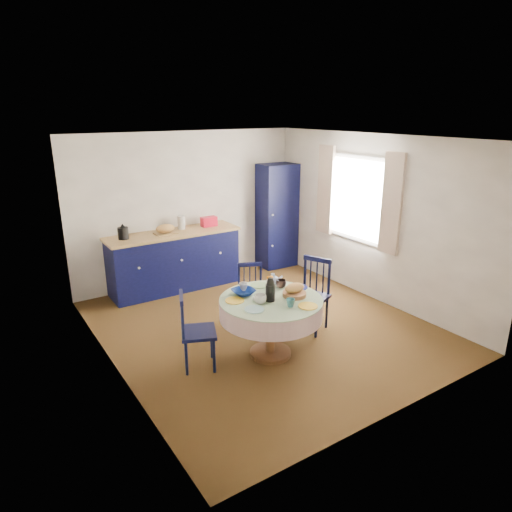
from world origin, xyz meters
The scene contains 17 objects.
floor centered at (0.00, 0.00, 0.00)m, with size 4.50×4.50×0.00m, color black.
ceiling centered at (0.00, 0.00, 2.50)m, with size 4.50×4.50×0.00m, color white.
wall_back centered at (0.00, 2.25, 1.25)m, with size 4.00×0.02×2.50m, color white.
wall_left centered at (-2.00, 0.00, 1.25)m, with size 0.02×4.50×2.50m, color white.
wall_right centered at (2.00, 0.00, 1.25)m, with size 0.02×4.50×2.50m, color white.
window centered at (1.95, 0.30, 1.52)m, with size 0.10×1.74×1.45m.
kitchen_counter centered at (-0.43, 1.96, 0.49)m, with size 2.15×0.69×1.20m.
pantry_cabinet centered at (1.66, 2.00, 0.95)m, with size 0.68×0.50×1.90m.
dining_table centered at (-0.34, -0.67, 0.61)m, with size 1.21×1.21×1.01m.
chair_left centered at (-1.21, -0.42, 0.46)m, with size 0.51×0.52×0.90m.
chair_far centered at (-0.08, 0.18, 0.43)m, with size 0.49×0.48×0.84m.
chair_right centered at (0.51, -0.39, 0.49)m, with size 0.56×0.57×0.97m.
mug_a centered at (-0.52, -0.71, 0.78)m, with size 0.14×0.14×0.11m, color silver.
mug_b centered at (-0.29, -0.97, 0.78)m, with size 0.10×0.10×0.09m, color #336D76.
mug_c centered at (-0.04, -0.45, 0.78)m, with size 0.13×0.13×0.10m, color black.
mug_d centered at (-0.49, -0.29, 0.78)m, with size 0.11×0.11×0.10m, color silver.
cobalt_bowl centered at (-0.55, -0.39, 0.76)m, with size 0.27×0.27×0.07m, color navy.
Camera 1 is at (-3.17, -4.66, 2.84)m, focal length 32.00 mm.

